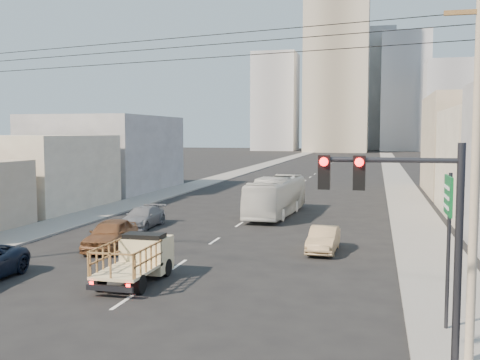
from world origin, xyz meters
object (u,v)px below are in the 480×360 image
at_px(traffic_signal, 411,227).
at_px(green_sign, 448,213).
at_px(city_bus, 276,196).
at_px(sedan_grey, 143,217).
at_px(utility_pole, 475,172).
at_px(flatbed_pickup, 136,256).
at_px(sedan_brown, 111,234).
at_px(sedan_tan, 323,239).

distance_m(traffic_signal, green_sign, 5.21).
xyz_separation_m(city_bus, traffic_signal, (8.07, -28.23, 2.63)).
distance_m(sedan_grey, utility_pole, 25.76).
xyz_separation_m(flatbed_pickup, sedan_brown, (-4.10, 5.83, -0.29)).
distance_m(sedan_brown, utility_pole, 20.38).
distance_m(traffic_signal, utility_pole, 3.24).
relative_size(green_sign, utility_pole, 0.50).
bearing_deg(flatbed_pickup, sedan_grey, 112.50).
xyz_separation_m(city_bus, sedan_tan, (4.66, -12.19, -0.80)).
relative_size(city_bus, utility_pole, 1.04).
bearing_deg(utility_pole, green_sign, 97.67).
bearing_deg(green_sign, flatbed_pickup, 165.03).
relative_size(sedan_tan, utility_pole, 0.40).
bearing_deg(sedan_grey, sedan_brown, -80.17).
bearing_deg(sedan_brown, city_bus, 59.72).
bearing_deg(traffic_signal, flatbed_pickup, 141.92).
xyz_separation_m(flatbed_pickup, city_bus, (2.35, 20.07, 0.36)).
bearing_deg(sedan_tan, city_bus, 112.91).
xyz_separation_m(sedan_brown, sedan_grey, (-1.19, 6.94, -0.13)).
relative_size(city_bus, sedan_grey, 2.27).
xyz_separation_m(flatbed_pickup, traffic_signal, (10.42, -8.17, 2.98)).
xyz_separation_m(flatbed_pickup, utility_pole, (12.15, -5.66, 4.09)).
bearing_deg(sedan_grey, sedan_tan, -21.54).
relative_size(flatbed_pickup, sedan_grey, 0.96).
bearing_deg(flatbed_pickup, sedan_tan, 48.32).
bearing_deg(city_bus, sedan_grey, -132.77).
relative_size(sedan_grey, green_sign, 0.92).
xyz_separation_m(city_bus, sedan_grey, (-7.64, -7.30, -0.78)).
relative_size(city_bus, traffic_signal, 1.74).
xyz_separation_m(sedan_grey, traffic_signal, (15.71, -20.93, 3.41)).
bearing_deg(traffic_signal, sedan_brown, 136.06).
height_order(flatbed_pickup, sedan_brown, flatbed_pickup).
bearing_deg(city_bus, traffic_signal, -70.53).
bearing_deg(sedan_tan, green_sign, -64.54).
height_order(sedan_brown, sedan_tan, sedan_brown).
relative_size(flatbed_pickup, sedan_tan, 1.11).
bearing_deg(flatbed_pickup, sedan_brown, 125.12).
bearing_deg(utility_pole, traffic_signal, -124.61).
bearing_deg(sedan_grey, city_bus, 43.82).
bearing_deg(city_bus, sedan_tan, -65.54).
bearing_deg(green_sign, city_bus, 112.17).
relative_size(sedan_brown, sedan_grey, 1.02).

